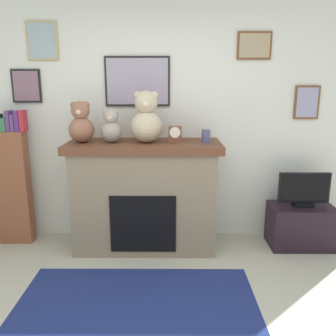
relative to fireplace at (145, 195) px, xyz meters
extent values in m
cube|color=silver|center=(0.11, 0.36, 0.72)|extent=(5.20, 0.12, 2.60)
cube|color=black|center=(-0.08, 0.29, 1.17)|extent=(0.69, 0.02, 0.51)
cube|color=#998CA4|center=(-0.08, 0.28, 1.17)|extent=(0.65, 0.00, 0.47)
cube|color=black|center=(-1.26, 0.29, 1.12)|extent=(0.31, 0.02, 0.35)
cube|color=slate|center=(-1.26, 0.28, 1.12)|extent=(0.27, 0.00, 0.31)
cube|color=brown|center=(1.14, 0.29, 1.53)|extent=(0.35, 0.02, 0.28)
cube|color=tan|center=(1.14, 0.28, 1.53)|extent=(0.31, 0.00, 0.24)
cube|color=tan|center=(-1.06, 0.29, 1.58)|extent=(0.32, 0.02, 0.39)
cube|color=#8EA2AB|center=(-1.06, 0.28, 1.58)|extent=(0.28, 0.00, 0.35)
cube|color=brown|center=(1.73, 0.29, 0.95)|extent=(0.26, 0.02, 0.35)
cube|color=#8F8BB0|center=(1.73, 0.28, 0.95)|extent=(0.22, 0.00, 0.31)
cube|color=#7D6E59|center=(0.00, 0.00, -0.05)|extent=(1.45, 0.60, 1.06)
cube|color=brown|center=(0.00, 0.00, 0.53)|extent=(1.57, 0.66, 0.08)
cube|color=black|center=(0.00, -0.30, -0.20)|extent=(0.65, 0.02, 0.58)
cube|color=brown|center=(-1.43, 0.10, 0.04)|extent=(0.35, 0.16, 1.24)
cube|color=#366B47|center=(-1.45, 0.10, 0.73)|extent=(0.06, 0.13, 0.14)
cube|color=#52346A|center=(-1.40, 0.10, 0.77)|extent=(0.04, 0.13, 0.21)
cube|color=#58376C|center=(-1.35, 0.10, 0.75)|extent=(0.04, 0.13, 0.18)
cube|color=#4F2970|center=(-1.30, 0.10, 0.77)|extent=(0.05, 0.13, 0.21)
cube|color=#B12733|center=(-1.25, 0.10, 0.77)|extent=(0.04, 0.13, 0.22)
cube|color=black|center=(1.68, 0.00, -0.35)|extent=(0.66, 0.40, 0.46)
cube|color=black|center=(1.68, 0.00, -0.10)|extent=(0.20, 0.14, 0.04)
cube|color=black|center=(1.68, 0.00, 0.08)|extent=(0.54, 0.03, 0.33)
cube|color=black|center=(1.68, -0.02, 0.08)|extent=(0.50, 0.00, 0.29)
cube|color=navy|center=(0.00, -0.98, -0.57)|extent=(1.94, 0.93, 0.01)
cylinder|color=#4C517A|center=(0.63, -0.02, 0.63)|extent=(0.09, 0.09, 0.13)
cube|color=brown|center=(0.32, -0.02, 0.65)|extent=(0.13, 0.09, 0.16)
cylinder|color=white|center=(0.32, -0.07, 0.67)|extent=(0.11, 0.01, 0.11)
sphere|color=#8D5D46|center=(-0.63, -0.02, 0.69)|extent=(0.26, 0.26, 0.26)
sphere|color=#8D5D46|center=(-0.63, -0.02, 0.89)|extent=(0.18, 0.18, 0.18)
sphere|color=#8D5D46|center=(-0.69, -0.02, 0.94)|extent=(0.06, 0.06, 0.06)
sphere|color=#8D5D46|center=(-0.56, -0.02, 0.94)|extent=(0.06, 0.06, 0.06)
sphere|color=beige|center=(-0.63, -0.09, 0.88)|extent=(0.06, 0.06, 0.06)
sphere|color=#9D928A|center=(-0.33, -0.02, 0.67)|extent=(0.21, 0.21, 0.21)
sphere|color=#9D928A|center=(-0.33, -0.02, 0.83)|extent=(0.15, 0.15, 0.15)
sphere|color=#9D928A|center=(-0.38, -0.02, 0.88)|extent=(0.05, 0.05, 0.05)
sphere|color=#9D928A|center=(-0.27, -0.02, 0.88)|extent=(0.05, 0.05, 0.05)
sphere|color=beige|center=(-0.33, -0.08, 0.82)|extent=(0.05, 0.05, 0.05)
sphere|color=#BEAD8D|center=(0.03, -0.02, 0.72)|extent=(0.32, 0.32, 0.32)
sphere|color=#BEAD8D|center=(0.03, -0.02, 0.96)|extent=(0.23, 0.23, 0.23)
sphere|color=#BEAD8D|center=(-0.05, -0.02, 1.03)|extent=(0.08, 0.08, 0.08)
sphere|color=#BEAD8D|center=(0.11, -0.02, 1.03)|extent=(0.08, 0.08, 0.08)
sphere|color=beige|center=(0.03, -0.11, 0.95)|extent=(0.07, 0.07, 0.07)
camera|label=1|loc=(0.26, -3.54, 1.16)|focal=37.63mm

